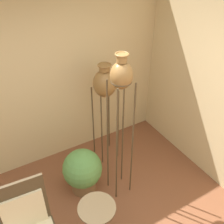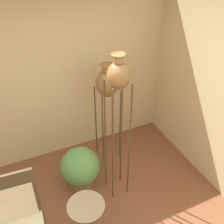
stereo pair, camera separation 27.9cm
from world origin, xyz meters
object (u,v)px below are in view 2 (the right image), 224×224
at_px(vase_stand_tall, 118,84).
at_px(chair, 18,219).
at_px(side_table, 87,217).
at_px(potted_plant, 80,168).
at_px(vase_stand_medium, 107,84).

xyz_separation_m(vase_stand_tall, chair, (-1.33, -0.42, -1.06)).
height_order(chair, side_table, chair).
distance_m(side_table, potted_plant, 0.88).
bearing_deg(vase_stand_medium, side_table, -122.31).
xyz_separation_m(chair, side_table, (0.68, -0.18, -0.16)).
bearing_deg(side_table, chair, 165.19).
xyz_separation_m(side_table, potted_plant, (0.20, 0.84, -0.15)).
bearing_deg(chair, vase_stand_tall, 21.42).
bearing_deg(potted_plant, side_table, -103.52).
bearing_deg(side_table, vase_stand_tall, 42.68).
relative_size(vase_stand_tall, chair, 1.72).
height_order(vase_stand_medium, potted_plant, vase_stand_medium).
relative_size(vase_stand_medium, potted_plant, 2.40).
relative_size(chair, potted_plant, 1.78).
relative_size(vase_stand_tall, vase_stand_medium, 1.27).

